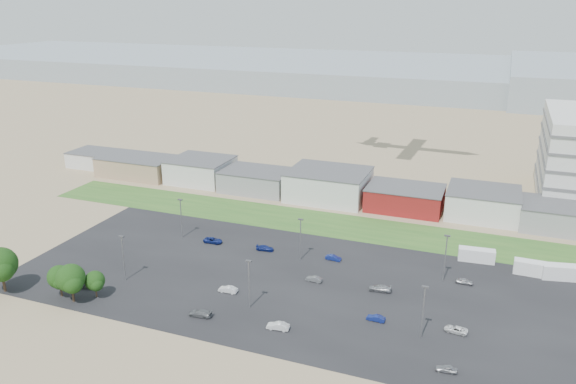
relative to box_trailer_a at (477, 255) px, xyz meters
The scene contains 31 objects.
ground 56.39m from the box_trailer_a, 130.09° to the right, with size 700.00×700.00×0.00m, color #998461.
parking_lot 38.94m from the box_trailer_a, 143.54° to the right, with size 120.00×50.00×0.01m, color black.
grass_strip 37.40m from the box_trailer_a, 166.26° to the left, with size 160.00×16.00×0.02m, color #2C5A21.
hills_backdrop 271.92m from the box_trailer_a, 89.22° to the left, with size 700.00×200.00×9.00m, color gray, non-canonical shape.
building_row 60.20m from the box_trailer_a, 152.39° to the left, with size 170.00×20.00×8.00m, color silver, non-canonical shape.
box_trailer_a is the anchor object (origin of this frame).
box_trailer_b 11.75m from the box_trailer_a, 12.64° to the right, with size 7.87×2.46×2.95m, color silver, non-canonical shape.
box_trailer_c 17.02m from the box_trailer_a, ahead, with size 8.15×2.55×3.06m, color silver, non-canonical shape.
tree_left 97.53m from the box_trailer_a, 151.14° to the right, with size 6.91×6.91×10.36m, color black, non-canonical shape.
tree_mid 86.08m from the box_trailer_a, 148.81° to the right, with size 4.82×4.82×7.23m, color black, non-canonical shape.
tree_right 83.53m from the box_trailer_a, 147.08° to the right, with size 5.75×5.75×8.63m, color black, non-canonical shape.
tree_near 79.45m from the box_trailer_a, 147.72° to the right, with size 4.07×4.07×6.10m, color black, non-canonical shape.
lightpole_front_l 74.79m from the box_trailer_a, 152.44° to the right, with size 1.14×0.47×9.66m, color slate, non-canonical shape.
lightpole_front_m 52.08m from the box_trailer_a, 137.09° to the right, with size 1.13×0.47×9.58m, color slate, non-canonical shape.
lightpole_front_r 34.85m from the box_trailer_a, 101.45° to the right, with size 1.14×0.48×9.71m, color slate, non-canonical shape.
lightpole_back_l 67.83m from the box_trailer_a, behind, with size 1.14×0.47×9.67m, color slate, non-canonical shape.
lightpole_back_m 38.53m from the box_trailer_a, 160.31° to the right, with size 1.12×0.47×9.55m, color slate, non-canonical shape.
lightpole_back_r 13.63m from the box_trailer_a, 115.67° to the right, with size 1.18×0.49×10.01m, color slate, non-canonical shape.
parked_car_0 30.32m from the box_trailer_a, 92.91° to the right, with size 1.82×3.95×1.10m, color silver.
parked_car_1 35.06m from the box_trailer_a, 115.66° to the right, with size 1.16×3.34×1.10m, color navy.
parked_car_2 42.02m from the box_trailer_a, 92.62° to the right, with size 1.33×3.31×1.13m, color #A5A5AA.
parked_car_3 61.21m from the box_trailer_a, 137.41° to the right, with size 1.75×4.31×1.25m, color #595B5E.
parked_car_4 54.57m from the box_trailer_a, 144.40° to the right, with size 1.33×3.81×1.25m, color silver.
parked_car_6 46.65m from the box_trailer_a, 165.75° to the right, with size 1.63×4.01×1.16m, color navy.
parked_car_7 37.03m from the box_trailer_a, 144.39° to the right, with size 1.18×3.37×1.11m, color #595B5E.
parked_car_8 11.87m from the box_trailer_a, 97.42° to the right, with size 1.35×3.36×1.14m, color #A5A5AA.
parked_car_9 59.50m from the box_trailer_a, 168.41° to the right, with size 2.03×4.41×1.23m, color navy.
parked_car_10 81.97m from the box_trailer_a, 150.68° to the right, with size 1.55×3.82×1.11m, color #595B5E.
parked_car_11 31.16m from the box_trailer_a, 159.84° to the right, with size 1.21×3.48×1.15m, color navy.
parked_car_12 26.70m from the box_trailer_a, 128.96° to the right, with size 1.78×4.37×1.27m, color #A5A5AA.
parked_car_13 50.52m from the box_trailer_a, 127.01° to the right, with size 1.38×3.97×1.31m, color silver.
Camera 1 is at (37.63, -75.15, 54.16)m, focal length 35.00 mm.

